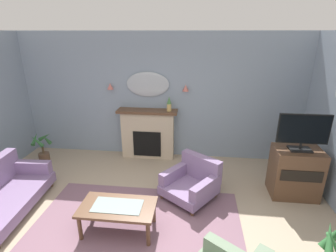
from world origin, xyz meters
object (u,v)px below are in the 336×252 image
Objects in this scene: potted_plant_small_fern at (43,149)px; wall_sconce_right at (186,88)px; wall_sconce_left at (110,86)px; coffee_table at (118,209)px; tv_flatscreen at (303,131)px; armchair_beside_couch at (193,181)px; wall_mirror at (148,84)px; tv_cabinet at (295,172)px; fireplace at (148,134)px; mantel_vase_right at (169,104)px.

wall_sconce_right is at bearing 11.10° from potted_plant_small_fern.
wall_sconce_right is (1.70, 0.00, 0.00)m from wall_sconce_left.
coffee_table is 1.31× the size of tv_flatscreen.
potted_plant_small_fern is at bearing 164.62° from armchair_beside_couch.
wall_mirror is 3.24m from tv_flatscreen.
tv_cabinet is (2.05, -1.30, -1.21)m from wall_sconce_right.
fireplace is 9.71× the size of wall_sconce_right.
fireplace reaches higher than tv_cabinet.
coffee_table is at bearing -101.14° from mantel_vase_right.
potted_plant_small_fern is (-2.33, -0.67, -1.39)m from wall_mirror.
coffee_table is at bearing -136.64° from armchair_beside_couch.
tv_flatscreen reaches higher than tv_cabinet.
tv_flatscreen is at bearing -7.62° from potted_plant_small_fern.
wall_sconce_right reaches higher than tv_cabinet.
tv_flatscreen is (2.40, -1.20, -0.08)m from mantel_vase_right.
tv_flatscreen is at bearing -90.00° from tv_cabinet.
wall_sconce_right is 0.17× the size of tv_flatscreen.
wall_mirror is at bearing 90.40° from coffee_table.
wall_mirror reaches higher than coffee_table.
tv_cabinet is at bearing -32.47° from wall_sconce_right.
armchair_beside_couch is (1.08, -1.61, -1.40)m from wall_mirror.
wall_mirror is 2.40m from armchair_beside_couch.
wall_mirror is 1.14× the size of tv_flatscreen.
fireplace is 1.85m from armchair_beside_couch.
tv_flatscreen is 5.35m from potted_plant_small_fern.
tv_flatscreen is (3.75, -1.32, -0.41)m from wall_sconce_left.
wall_sconce_left is at bearing -176.63° from wall_mirror.
mantel_vase_right is 2.81m from tv_cabinet.
coffee_table is at bearing -39.62° from potted_plant_small_fern.
coffee_table is 3.15m from tv_cabinet.
wall_mirror is at bearing 3.37° from wall_sconce_left.
wall_sconce_left is at bearing 160.55° from tv_flatscreen.
mantel_vase_right is 0.45× the size of potted_plant_small_fern.
fireplace is 1.89× the size of potted_plant_small_fern.
tv_flatscreen is at bearing 23.39° from coffee_table.
wall_sconce_right is 2.99m from coffee_table.
fireplace is at bearing -6.16° from wall_sconce_left.
mantel_vase_right is 2.32× the size of wall_sconce_right.
wall_sconce_left reaches higher than fireplace.
mantel_vase_right is 2.67m from coffee_table.
wall_sconce_right is at bearing 147.12° from tv_flatscreen.
wall_sconce_right is at bearing 0.00° from wall_sconce_left.
wall_sconce_right reaches higher than potted_plant_small_fern.
tv_flatscreen is at bearing -25.36° from wall_mirror.
coffee_table is 1.53× the size of potted_plant_small_fern.
tv_flatscreen is at bearing -19.45° from wall_sconce_left.
tv_cabinet is at bearing 90.00° from tv_flatscreen.
mantel_vase_right is at bearing 153.74° from tv_cabinet.
tv_cabinet is at bearing -19.16° from wall_sconce_left.
wall_sconce_right is 3.51m from potted_plant_small_fern.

